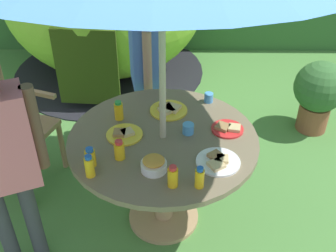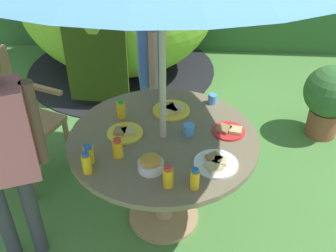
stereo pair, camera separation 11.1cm
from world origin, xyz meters
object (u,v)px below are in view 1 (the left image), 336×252
object	(u,v)px
potted_plant	(319,92)
plate_center_front	(124,134)
child_in_blue_shirt	(144,54)
juice_bottle_mid_right	(173,177)
juice_bottle_front_edge	(200,178)
plate_near_left	(228,128)
juice_bottle_back_edge	(90,157)
juice_bottle_near_right	(89,166)
juice_bottle_far_right	(119,150)
plate_center_back	(169,109)
garden_table	(163,156)
wooden_chair	(0,119)
plate_far_left	(218,161)
juice_bottle_mid_left	(119,111)
cup_near	(188,129)
snack_bowl	(154,164)
cup_far	(209,98)

from	to	relation	value
potted_plant	plate_center_front	world-z (taller)	plate_center_front
child_in_blue_shirt	plate_center_front	xyz separation A→B (m)	(-0.07, -0.80, -0.13)
juice_bottle_mid_right	juice_bottle_front_edge	size ratio (longest dim) A/B	1.01
plate_near_left	juice_bottle_back_edge	world-z (taller)	juice_bottle_back_edge
juice_bottle_near_right	juice_bottle_mid_right	xyz separation A→B (m)	(0.42, -0.07, -0.00)
child_in_blue_shirt	juice_bottle_far_right	bearing A→B (deg)	-15.07
potted_plant	plate_center_back	world-z (taller)	plate_center_back
juice_bottle_near_right	juice_bottle_mid_right	world-z (taller)	juice_bottle_near_right
garden_table	juice_bottle_near_right	bearing A→B (deg)	-137.36
plate_center_front	wooden_chair	bearing A→B (deg)	156.04
potted_plant	plate_far_left	size ratio (longest dim) A/B	2.68
child_in_blue_shirt	plate_near_left	bearing A→B (deg)	25.29
plate_center_front	juice_bottle_mid_left	distance (m)	0.19
juice_bottle_far_right	juice_bottle_mid_left	world-z (taller)	juice_bottle_mid_left
juice_bottle_mid_left	cup_near	size ratio (longest dim) A/B	1.86
snack_bowl	plate_near_left	bearing A→B (deg)	40.47
garden_table	cup_far	bearing A→B (deg)	53.14
child_in_blue_shirt	juice_bottle_near_right	distance (m)	1.16
garden_table	juice_bottle_mid_left	xyz separation A→B (m)	(-0.27, 0.18, 0.21)
plate_near_left	cup_far	size ratio (longest dim) A/B	3.08
juice_bottle_front_edge	plate_far_left	bearing A→B (deg)	58.65
plate_far_left	juice_bottle_far_right	xyz separation A→B (m)	(-0.53, 0.04, 0.04)
plate_far_left	juice_bottle_mid_left	bearing A→B (deg)	144.13
plate_center_front	plate_near_left	world-z (taller)	same
child_in_blue_shirt	cup_near	world-z (taller)	child_in_blue_shirt
potted_plant	cup_far	distance (m)	1.24
plate_far_left	cup_far	world-z (taller)	cup_far
plate_center_back	juice_bottle_far_right	distance (m)	0.53
juice_bottle_back_edge	juice_bottle_mid_left	bearing A→B (deg)	77.07
cup_near	cup_far	xyz separation A→B (m)	(0.14, 0.35, -0.00)
child_in_blue_shirt	juice_bottle_front_edge	distance (m)	1.26
plate_near_left	child_in_blue_shirt	bearing A→B (deg)	126.05
plate_far_left	juice_bottle_front_edge	distance (m)	0.21
wooden_chair	potted_plant	world-z (taller)	wooden_chair
child_in_blue_shirt	plate_center_back	distance (m)	0.58
plate_center_front	juice_bottle_mid_right	distance (m)	0.50
juice_bottle_far_right	juice_bottle_mid_right	world-z (taller)	juice_bottle_mid_right
snack_bowl	juice_bottle_far_right	bearing A→B (deg)	152.78
potted_plant	plate_center_front	distance (m)	1.86
juice_bottle_mid_right	juice_bottle_back_edge	size ratio (longest dim) A/B	1.11
plate_center_front	juice_bottle_mid_left	world-z (taller)	juice_bottle_mid_left
snack_bowl	cup_near	distance (m)	0.38
wooden_chair	plate_near_left	bearing A→B (deg)	-82.70
plate_center_back	child_in_blue_shirt	bearing A→B (deg)	108.93
potted_plant	juice_bottle_mid_left	bearing A→B (deg)	-150.73
juice_bottle_mid_left	cup_near	distance (m)	0.45
juice_bottle_mid_right	garden_table	bearing A→B (deg)	98.06
juice_bottle_front_edge	cup_near	distance (m)	0.45
plate_near_left	juice_bottle_near_right	world-z (taller)	juice_bottle_near_right
plate_center_back	plate_far_left	size ratio (longest dim) A/B	1.00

